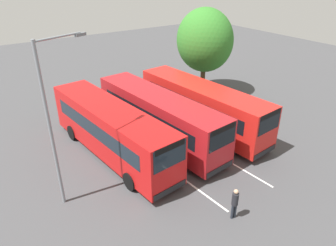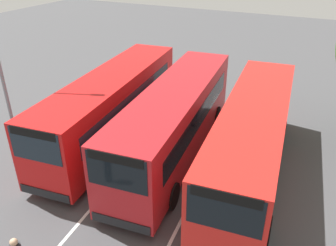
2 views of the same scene
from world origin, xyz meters
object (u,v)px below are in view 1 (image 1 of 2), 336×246
Objects in this scene: bus_far_left at (112,130)px; depot_tree at (205,40)px; pedestrian at (235,201)px; bus_center_right at (202,106)px; street_lamp at (53,117)px; bus_center_left at (159,116)px.

depot_tree is at bearing 107.76° from bus_far_left.
pedestrian is 0.22× the size of depot_tree.
pedestrian is at bearing -35.34° from bus_center_right.
bus_center_right is at bearing -7.33° from street_lamp.
depot_tree is (-13.63, 9.36, 4.00)m from pedestrian.
bus_far_left is 13.22m from depot_tree.
street_lamp is (2.27, -10.90, 2.96)m from bus_center_right.
bus_center_left is 3.58m from bus_center_right.
pedestrian is at bearing -34.49° from depot_tree.
bus_center_right is 1.37× the size of street_lamp.
bus_center_left is (0.07, 3.47, 0.00)m from bus_far_left.
bus_center_left is 1.46× the size of depot_tree.
depot_tree is at bearing 134.09° from bus_center_right.
bus_center_right reaches higher than pedestrian.
street_lamp is at bearing -63.50° from depot_tree.
bus_far_left is 7.05m from bus_center_right.
bus_far_left and bus_center_right have the same top height.
bus_center_right is at bearing 81.40° from bus_far_left.
bus_center_right is 9.41m from pedestrian.
street_lamp reaches higher than bus_far_left.
street_lamp is at bearing -83.68° from bus_center_right.
pedestrian is 9.36m from street_lamp.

